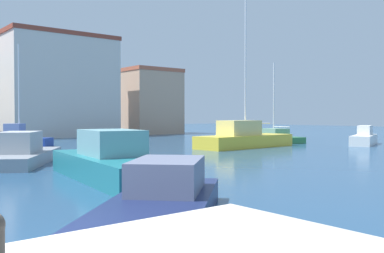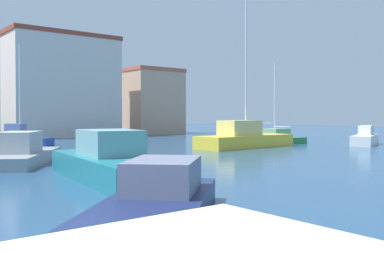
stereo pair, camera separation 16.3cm
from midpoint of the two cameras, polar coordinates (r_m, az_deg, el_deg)
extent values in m
plane|color=navy|center=(31.23, -5.62, -3.13)|extent=(160.00, 160.00, 0.00)
cube|color=gold|center=(34.30, 6.82, -1.93)|extent=(9.00, 3.28, 0.96)
cube|color=#DFCD77|center=(33.72, 6.06, -0.18)|extent=(3.39, 2.05, 1.16)
cylinder|color=silver|center=(34.60, 6.86, 9.71)|extent=(0.12, 0.12, 13.02)
cylinder|color=silver|center=(35.47, 8.49, 0.41)|extent=(3.09, 0.29, 0.08)
cube|color=#233D93|center=(37.79, -21.71, -1.90)|extent=(4.59, 4.77, 0.71)
cube|color=#6E7DB1|center=(37.95, -22.26, -0.50)|extent=(1.68, 1.70, 1.14)
cylinder|color=silver|center=(37.78, -21.76, 4.32)|extent=(0.12, 0.12, 7.50)
cube|color=#19234C|center=(10.01, -4.76, -11.09)|extent=(6.40, 6.26, 0.60)
cube|color=slate|center=(10.86, -3.66, -6.36)|extent=(2.86, 2.84, 0.79)
cube|color=#28703D|center=(41.90, 10.49, -1.61)|extent=(3.51, 6.93, 0.56)
cube|color=gray|center=(41.64, 10.73, -0.75)|extent=(2.09, 2.45, 0.72)
cylinder|color=silver|center=(41.87, 10.51, 3.50)|extent=(0.12, 0.12, 6.90)
cylinder|color=silver|center=(40.91, 11.50, -0.03)|extent=(0.58, 2.28, 0.08)
cube|color=gray|center=(24.25, -21.52, -3.82)|extent=(6.27, 7.82, 0.60)
cube|color=#ADB0B5|center=(23.84, -21.77, -1.90)|extent=(2.88, 3.18, 1.07)
cube|color=#1E707A|center=(17.32, -10.45, -5.28)|extent=(3.85, 8.43, 0.91)
cube|color=#6B9CA2|center=(17.45, -10.73, -2.07)|extent=(2.30, 3.08, 1.00)
cube|color=white|center=(39.80, 21.41, -1.65)|extent=(5.91, 3.64, 0.83)
cube|color=silver|center=(40.46, 21.55, -0.44)|extent=(2.49, 1.80, 0.80)
cube|color=beige|center=(53.31, -16.71, 4.88)|extent=(12.43, 5.60, 11.51)
cube|color=brown|center=(54.01, -16.76, 11.25)|extent=(12.68, 5.71, 0.50)
cube|color=tan|center=(60.32, -5.57, 3.04)|extent=(7.24, 6.12, 8.39)
cube|color=#B25B42|center=(60.61, -5.58, 7.25)|extent=(7.39, 6.24, 0.50)
camera|label=1|loc=(0.08, -90.17, 0.00)|focal=40.87mm
camera|label=2|loc=(0.08, 89.83, 0.00)|focal=40.87mm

